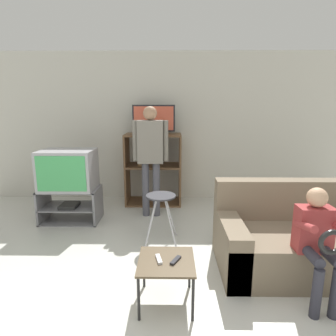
{
  "coord_description": "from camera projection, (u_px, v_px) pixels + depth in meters",
  "views": [
    {
      "loc": [
        0.1,
        -1.67,
        1.67
      ],
      "look_at": [
        0.05,
        1.85,
        0.9
      ],
      "focal_mm": 30.0,
      "sensor_mm": 36.0,
      "label": 1
    }
  ],
  "objects": [
    {
      "name": "media_shelf",
      "position": [
        153.0,
        169.0,
        4.86
      ],
      "size": [
        0.95,
        0.51,
        1.22
      ],
      "color": "brown",
      "rests_on": "ground_plane"
    },
    {
      "name": "television_main",
      "position": [
        68.0,
        170.0,
        4.05
      ],
      "size": [
        0.76,
        0.55,
        0.57
      ],
      "color": "#9E9EA3",
      "rests_on": "tv_stand"
    },
    {
      "name": "remote_control_white",
      "position": [
        159.0,
        259.0,
        2.37
      ],
      "size": [
        0.07,
        0.15,
        0.02
      ],
      "primitive_type": "cube",
      "rotation": [
        0.0,
        0.0,
        0.23
      ],
      "color": "silver",
      "rests_on": "snack_table"
    },
    {
      "name": "person_seated_child",
      "position": [
        318.0,
        237.0,
        2.37
      ],
      "size": [
        0.33,
        0.43,
        1.01
      ],
      "color": "#2D2D38",
      "rests_on": "ground_plane"
    },
    {
      "name": "television_flat",
      "position": [
        154.0,
        120.0,
        4.69
      ],
      "size": [
        0.71,
        0.2,
        0.48
      ],
      "color": "black",
      "rests_on": "media_shelf"
    },
    {
      "name": "person_standing_adult",
      "position": [
        151.0,
        151.0,
        4.2
      ],
      "size": [
        0.53,
        0.2,
        1.68
      ],
      "color": "#4C4C56",
      "rests_on": "ground_plane"
    },
    {
      "name": "couch",
      "position": [
        311.0,
        241.0,
        2.95
      ],
      "size": [
        1.95,
        0.91,
        0.88
      ],
      "color": "#756651",
      "rests_on": "ground_plane"
    },
    {
      "name": "folding_stool",
      "position": [
        161.0,
        204.0,
        3.44
      ],
      "size": [
        0.41,
        0.41,
        0.62
      ],
      "color": "#B7B7BC",
      "rests_on": "ground_plane"
    },
    {
      "name": "remote_control_black",
      "position": [
        176.0,
        260.0,
        2.35
      ],
      "size": [
        0.1,
        0.14,
        0.02
      ],
      "primitive_type": "cube",
      "rotation": [
        0.0,
        0.0,
        -0.49
      ],
      "color": "#232328",
      "rests_on": "snack_table"
    },
    {
      "name": "wall_back",
      "position": [
        166.0,
        128.0,
        5.03
      ],
      "size": [
        6.4,
        0.06,
        2.6
      ],
      "color": "beige",
      "rests_on": "ground_plane"
    },
    {
      "name": "tv_stand",
      "position": [
        71.0,
        205.0,
        4.16
      ],
      "size": [
        0.84,
        0.49,
        0.5
      ],
      "color": "slate",
      "rests_on": "ground_plane"
    },
    {
      "name": "snack_table",
      "position": [
        166.0,
        265.0,
        2.38
      ],
      "size": [
        0.48,
        0.48,
        0.4
      ],
      "color": "brown",
      "rests_on": "ground_plane"
    }
  ]
}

